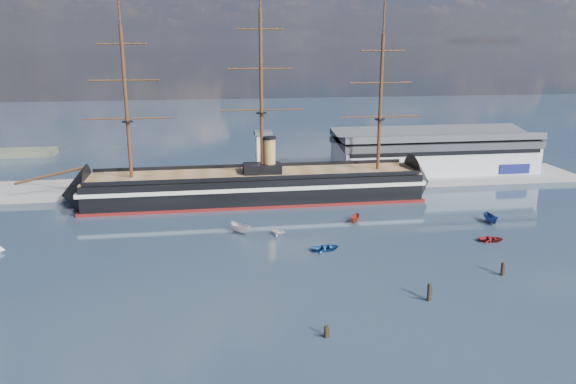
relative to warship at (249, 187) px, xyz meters
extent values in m
plane|color=#1E2E42|center=(2.42, -20.00, -4.04)|extent=(600.00, 600.00, 0.00)
cube|color=slate|center=(12.42, 16.00, -4.04)|extent=(180.00, 18.00, 2.00)
cube|color=#B7BABC|center=(60.42, 20.00, 2.96)|extent=(62.00, 20.00, 10.00)
cube|color=#3F4247|center=(60.42, 20.00, 8.56)|extent=(63.00, 21.00, 2.00)
cube|color=silver|center=(5.42, 13.00, 4.96)|extent=(4.00, 4.00, 14.00)
cube|color=#3F4247|center=(5.42, 13.00, 12.46)|extent=(5.00, 5.00, 1.00)
cube|color=black|center=(1.73, 0.00, -0.04)|extent=(88.05, 16.28, 7.00)
cube|color=silver|center=(1.73, 0.00, 1.16)|extent=(90.05, 16.53, 1.00)
cube|color=maroon|center=(1.73, 0.00, -3.69)|extent=(90.05, 16.49, 0.90)
cone|color=black|center=(-44.77, 0.00, -0.34)|extent=(14.05, 15.72, 15.68)
cone|color=black|center=(48.23, 0.00, -0.34)|extent=(11.05, 15.71, 15.68)
cube|color=brown|center=(1.73, 0.00, 3.56)|extent=(88.05, 15.00, 0.40)
cube|color=black|center=(3.73, 0.00, 4.96)|extent=(10.02, 6.03, 2.50)
cylinder|color=#B08745|center=(5.73, 0.00, 8.46)|extent=(3.20, 3.20, 9.00)
cylinder|color=#381E0F|center=(-50.27, 0.00, 4.96)|extent=(17.75, 0.76, 4.43)
cylinder|color=#381E0F|center=(-30.27, 0.00, 22.76)|extent=(0.90, 0.90, 38.00)
cylinder|color=#381E0F|center=(3.73, 0.00, 24.76)|extent=(0.90, 0.90, 42.00)
cylinder|color=#381E0F|center=(35.73, 0.00, 21.76)|extent=(0.90, 0.90, 36.00)
imported|color=silver|center=(-3.99, -25.83, -4.04)|extent=(7.53, 6.15, 2.90)
imported|color=#1B4D8A|center=(12.74, -39.11, -4.04)|extent=(1.88, 3.80, 1.70)
imported|color=maroon|center=(23.48, -22.40, -4.04)|extent=(6.12, 4.56, 2.32)
imported|color=silver|center=(4.13, -28.14, -4.04)|extent=(4.46, 5.85, 1.97)
imported|color=maroon|center=(49.26, -39.12, -4.04)|extent=(1.83, 3.46, 1.54)
imported|color=navy|center=(55.48, -27.19, -4.04)|extent=(6.65, 2.48, 2.65)
cylinder|color=black|center=(5.25, -73.67, -4.04)|extent=(0.64, 0.64, 2.59)
cylinder|color=black|center=(24.73, -64.47, -4.04)|extent=(0.64, 0.64, 3.77)
cylinder|color=black|center=(42.26, -56.46, -4.04)|extent=(0.64, 0.64, 3.20)
camera|label=1|loc=(-11.18, -145.62, 37.80)|focal=35.00mm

